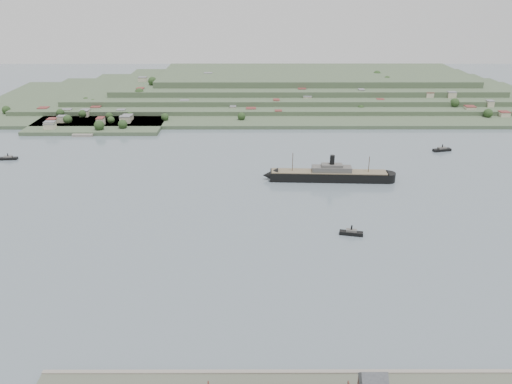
{
  "coord_description": "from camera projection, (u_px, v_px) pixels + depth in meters",
  "views": [
    {
      "loc": [
        -18.99,
        -314.31,
        156.78
      ],
      "look_at": [
        -18.42,
        30.0,
        9.05
      ],
      "focal_mm": 35.0,
      "sensor_mm": 36.0,
      "label": 1
    }
  ],
  "objects": [
    {
      "name": "ferry_east",
      "position": [
        442.0,
        150.0,
        491.12
      ],
      "size": [
        19.02,
        9.32,
        6.87
      ],
      "color": "black",
      "rests_on": "ground"
    },
    {
      "name": "ground",
      "position": [
        282.0,
        221.0,
        350.69
      ],
      "size": [
        1400.0,
        1400.0,
        0.0
      ],
      "primitive_type": "plane",
      "color": "slate",
      "rests_on": "ground"
    },
    {
      "name": "steamship",
      "position": [
        326.0,
        175.0,
        418.64
      ],
      "size": [
        111.49,
        17.55,
        26.74
      ],
      "color": "black",
      "rests_on": "ground"
    },
    {
      "name": "far_peninsula",
      "position": [
        288.0,
        89.0,
        707.3
      ],
      "size": [
        760.0,
        309.0,
        30.0
      ],
      "color": "#374830",
      "rests_on": "ground"
    },
    {
      "name": "tugboat",
      "position": [
        351.0,
        233.0,
        330.46
      ],
      "size": [
        16.0,
        7.2,
        6.97
      ],
      "color": "black",
      "rests_on": "ground"
    },
    {
      "name": "ferry_west",
      "position": [
        8.0,
        158.0,
        468.11
      ],
      "size": [
        16.71,
        5.54,
        6.18
      ],
      "color": "black",
      "rests_on": "ground"
    }
  ]
}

